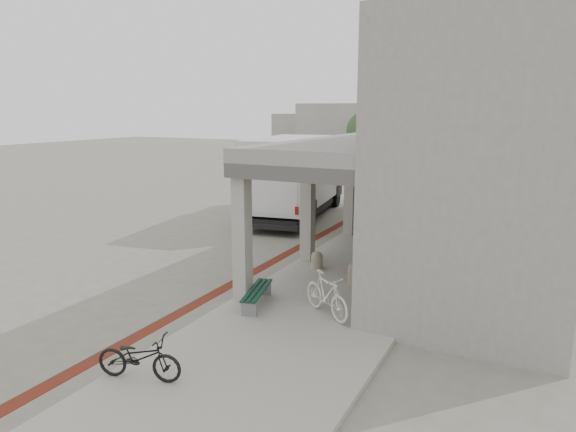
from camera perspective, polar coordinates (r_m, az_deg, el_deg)
The scene contains 15 objects.
ground at distance 17.34m, azimuth -4.89°, elevation -4.78°, with size 120.00×120.00×0.00m, color slate.
bike_lane_stripe at distance 18.57m, azimuth 0.97°, elevation -3.60°, with size 0.35×40.00×0.01m, color #5F1F13.
sidewalk at distance 15.70m, azimuth 7.76°, elevation -6.40°, with size 4.40×28.00×0.12m, color #9F998E.
transit_building at distance 18.82m, azimuth 20.81°, elevation 6.36°, with size 7.60×17.00×7.00m.
distant_backdrop at distance 51.42m, azimuth 13.64°, elevation 8.94°, with size 28.00×10.00×6.50m.
tree_left at distance 44.37m, azimuth 8.58°, elevation 9.36°, with size 3.20×3.20×4.80m.
tree_mid at distance 44.71m, azimuth 18.05°, elevation 8.94°, with size 3.20×3.20×4.80m.
tree_right at distance 43.22m, azimuth 28.47°, elevation 8.03°, with size 3.20×3.20×4.80m.
fedex_truck at distance 23.89m, azimuth 1.02°, elevation 4.66°, with size 3.93×8.99×3.71m.
bench at distance 12.96m, azimuth -3.47°, elevation -8.62°, with size 0.81×1.78×0.41m.
bollard_near at distance 15.86m, azimuth 3.23°, elevation -4.87°, with size 0.36×0.36×0.54m.
bollard_far at distance 14.50m, azimuth 7.55°, elevation -6.28°, with size 0.45×0.45×0.68m.
utility_cabinet at distance 18.96m, azimuth 14.51°, elevation -1.86°, with size 0.42×0.56×0.93m, color slate.
bicycle_black at distance 9.95m, azimuth -16.21°, elevation -14.84°, with size 0.56×1.62×0.85m, color black.
bicycle_cream at distance 12.27m, azimuth 4.29°, elevation -8.68°, with size 0.49×1.74×1.05m, color silver.
Camera 1 is at (8.70, -14.17, 4.91)m, focal length 32.00 mm.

